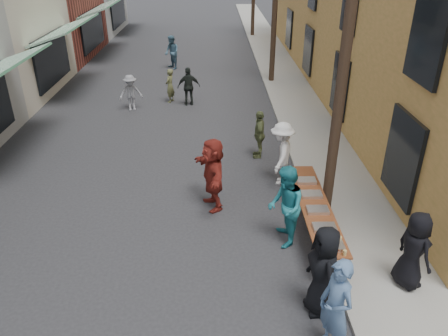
{
  "coord_description": "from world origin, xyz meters",
  "views": [
    {
      "loc": [
        1.43,
        -6.54,
        6.33
      ],
      "look_at": [
        1.65,
        3.12,
        1.3
      ],
      "focal_mm": 35.0,
      "sensor_mm": 36.0,
      "label": 1
    }
  ],
  "objects_px": {
    "catering_tray_sausage": "(332,246)",
    "guest_front_c": "(285,207)",
    "guest_front_a": "(323,271)",
    "serving_table": "(315,206)",
    "server": "(414,250)",
    "utility_pole_near": "(347,37)"
  },
  "relations": [
    {
      "from": "serving_table",
      "to": "server",
      "type": "relative_size",
      "value": 2.37
    },
    {
      "from": "guest_front_c",
      "to": "serving_table",
      "type": "bearing_deg",
      "value": 120.09
    },
    {
      "from": "guest_front_a",
      "to": "guest_front_c",
      "type": "relative_size",
      "value": 0.95
    },
    {
      "from": "catering_tray_sausage",
      "to": "guest_front_c",
      "type": "bearing_deg",
      "value": 123.45
    },
    {
      "from": "guest_front_c",
      "to": "guest_front_a",
      "type": "bearing_deg",
      "value": 10.58
    },
    {
      "from": "catering_tray_sausage",
      "to": "guest_front_c",
      "type": "relative_size",
      "value": 0.25
    },
    {
      "from": "utility_pole_near",
      "to": "serving_table",
      "type": "xyz_separation_m",
      "value": [
        -0.5,
        -0.76,
        -3.79
      ]
    },
    {
      "from": "server",
      "to": "utility_pole_near",
      "type": "bearing_deg",
      "value": 0.4
    },
    {
      "from": "serving_table",
      "to": "guest_front_c",
      "type": "xyz_separation_m",
      "value": [
        -0.79,
        -0.45,
        0.27
      ]
    },
    {
      "from": "utility_pole_near",
      "to": "server",
      "type": "distance_m",
      "value": 4.62
    },
    {
      "from": "catering_tray_sausage",
      "to": "server",
      "type": "xyz_separation_m",
      "value": [
        1.51,
        -0.37,
        0.15
      ]
    },
    {
      "from": "guest_front_a",
      "to": "serving_table",
      "type": "bearing_deg",
      "value": 164.18
    },
    {
      "from": "guest_front_a",
      "to": "server",
      "type": "bearing_deg",
      "value": 99.43
    },
    {
      "from": "utility_pole_near",
      "to": "guest_front_a",
      "type": "distance_m",
      "value": 4.97
    },
    {
      "from": "serving_table",
      "to": "guest_front_a",
      "type": "bearing_deg",
      "value": -98.8
    },
    {
      "from": "serving_table",
      "to": "utility_pole_near",
      "type": "bearing_deg",
      "value": 56.64
    },
    {
      "from": "catering_tray_sausage",
      "to": "guest_front_c",
      "type": "xyz_separation_m",
      "value": [
        -0.79,
        1.2,
        0.19
      ]
    },
    {
      "from": "catering_tray_sausage",
      "to": "guest_front_a",
      "type": "distance_m",
      "value": 1.03
    },
    {
      "from": "utility_pole_near",
      "to": "catering_tray_sausage",
      "type": "distance_m",
      "value": 4.45
    },
    {
      "from": "guest_front_a",
      "to": "server",
      "type": "relative_size",
      "value": 1.11
    },
    {
      "from": "catering_tray_sausage",
      "to": "server",
      "type": "distance_m",
      "value": 1.57
    },
    {
      "from": "server",
      "to": "guest_front_c",
      "type": "bearing_deg",
      "value": 36.18
    }
  ]
}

